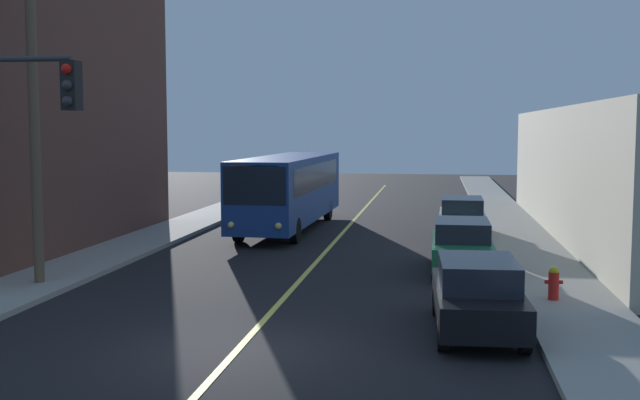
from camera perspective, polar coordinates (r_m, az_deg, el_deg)
name	(u,v)px	position (r m, az deg, el deg)	size (l,w,h in m)	color
ground_plane	(237,351)	(15.77, -6.19, -11.05)	(120.00, 120.00, 0.00)	black
sidewalk_left	(106,256)	(27.37, -15.59, -4.02)	(2.50, 90.00, 0.15)	gray
sidewalk_right	(543,268)	(25.22, 16.17, -4.83)	(2.50, 90.00, 0.15)	gray
lane_stripe_center	(335,241)	(30.20, 1.10, -3.09)	(0.16, 60.00, 0.01)	#D8CC4C
city_bus	(290,188)	(33.86, -2.27, 0.91)	(2.85, 12.21, 3.20)	navy
parked_car_black	(477,295)	(17.14, 11.58, -6.88)	(1.96, 4.46, 1.62)	black
parked_car_green	(462,245)	(24.13, 10.45, -3.31)	(1.84, 4.41, 1.62)	#196038
parked_car_white	(462,217)	(31.83, 10.46, -1.22)	(1.87, 4.43, 1.62)	silver
utility_pole_near	(32,59)	(22.68, -20.55, 9.73)	(2.40, 0.28, 11.26)	brown
fire_hydrant	(554,283)	(20.23, 16.92, -5.87)	(0.44, 0.26, 0.84)	red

